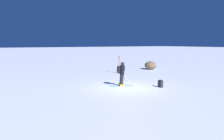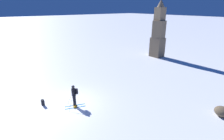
% 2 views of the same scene
% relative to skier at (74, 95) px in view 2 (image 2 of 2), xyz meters
% --- Properties ---
extents(ground_plane, '(300.00, 300.00, 0.00)m').
position_rel_skier_xyz_m(ground_plane, '(-0.48, -0.11, -0.97)').
color(ground_plane, white).
extents(skier, '(1.29, 1.72, 1.77)m').
position_rel_skier_xyz_m(skier, '(0.00, 0.00, 0.00)').
color(skier, '#1E7AC6').
rests_on(skier, ground).
extents(rock_pillar, '(1.93, 1.69, 8.80)m').
position_rel_skier_xyz_m(rock_pillar, '(-5.44, 17.50, 2.72)').
color(rock_pillar, '#7A664C').
rests_on(rock_pillar, ground).
extents(spare_backpack, '(0.30, 0.23, 0.50)m').
position_rel_skier_xyz_m(spare_backpack, '(-1.62, -2.11, -0.73)').
color(spare_backpack, black).
rests_on(spare_backpack, ground).
extents(exposed_boulder_1, '(1.18, 1.00, 0.76)m').
position_rel_skier_xyz_m(exposed_boulder_1, '(8.25, 7.97, -0.59)').
color(exposed_boulder_1, brown).
rests_on(exposed_boulder_1, ground).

